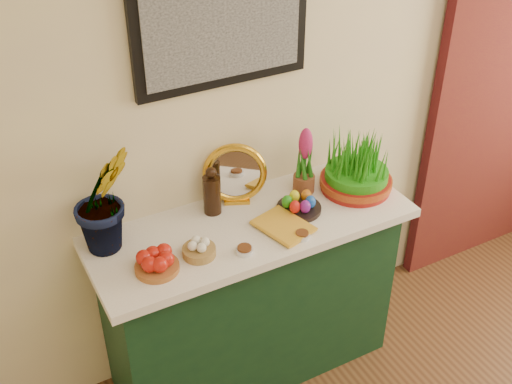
{
  "coord_description": "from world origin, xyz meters",
  "views": [
    {
      "loc": [
        -1.37,
        0.06,
        2.52
      ],
      "look_at": [
        -0.35,
        1.95,
        1.07
      ],
      "focal_mm": 45.0,
      "sensor_mm": 36.0,
      "label": 1
    }
  ],
  "objects_px": {
    "sideboard": "(251,301)",
    "hyacinth_green": "(102,183)",
    "book": "(269,235)",
    "wheatgrass_sabzeh": "(357,167)",
    "mirror": "(235,174)"
  },
  "relations": [
    {
      "from": "hyacinth_green",
      "to": "book",
      "type": "bearing_deg",
      "value": -31.06
    },
    {
      "from": "hyacinth_green",
      "to": "book",
      "type": "height_order",
      "value": "hyacinth_green"
    },
    {
      "from": "hyacinth_green",
      "to": "wheatgrass_sabzeh",
      "type": "xyz_separation_m",
      "value": [
        1.11,
        -0.13,
        -0.18
      ]
    },
    {
      "from": "book",
      "to": "wheatgrass_sabzeh",
      "type": "height_order",
      "value": "wheatgrass_sabzeh"
    },
    {
      "from": "sideboard",
      "to": "book",
      "type": "relative_size",
      "value": 5.65
    },
    {
      "from": "hyacinth_green",
      "to": "wheatgrass_sabzeh",
      "type": "relative_size",
      "value": 1.82
    },
    {
      "from": "wheatgrass_sabzeh",
      "to": "hyacinth_green",
      "type": "bearing_deg",
      "value": 173.5
    },
    {
      "from": "mirror",
      "to": "wheatgrass_sabzeh",
      "type": "bearing_deg",
      "value": -18.53
    },
    {
      "from": "mirror",
      "to": "book",
      "type": "distance_m",
      "value": 0.33
    },
    {
      "from": "sideboard",
      "to": "hyacinth_green",
      "type": "relative_size",
      "value": 2.17
    },
    {
      "from": "sideboard",
      "to": "mirror",
      "type": "distance_m",
      "value": 0.63
    },
    {
      "from": "sideboard",
      "to": "hyacinth_green",
      "type": "xyz_separation_m",
      "value": [
        -0.57,
        0.12,
        0.77
      ]
    },
    {
      "from": "sideboard",
      "to": "wheatgrass_sabzeh",
      "type": "distance_m",
      "value": 0.8
    },
    {
      "from": "book",
      "to": "wheatgrass_sabzeh",
      "type": "distance_m",
      "value": 0.55
    },
    {
      "from": "sideboard",
      "to": "hyacinth_green",
      "type": "bearing_deg",
      "value": 167.86
    }
  ]
}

